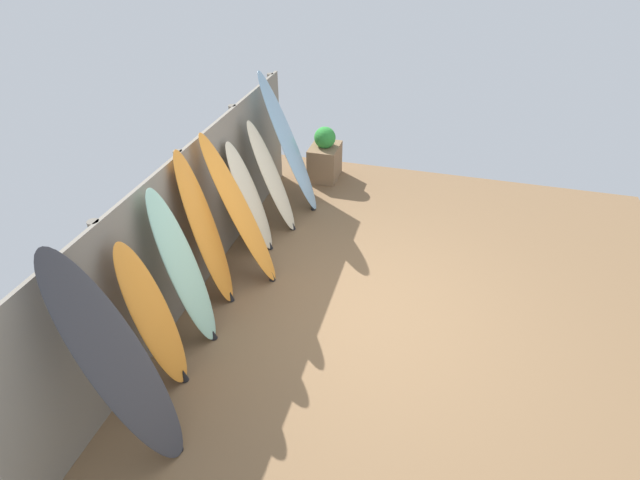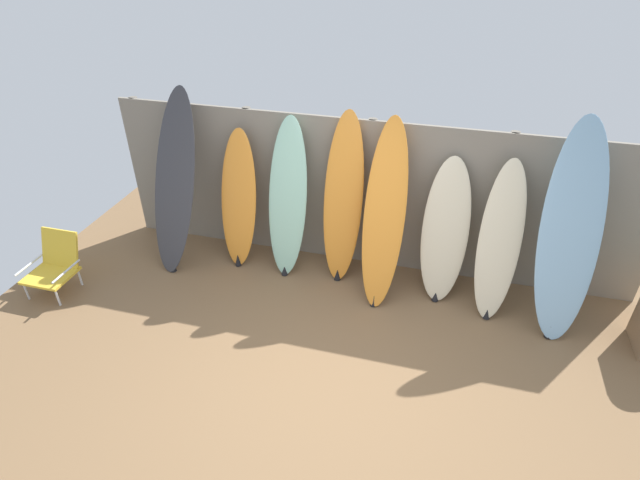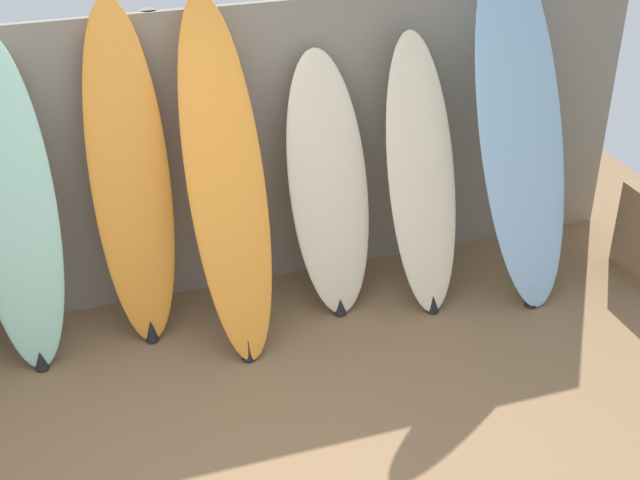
{
  "view_description": "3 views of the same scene",
  "coord_description": "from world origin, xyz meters",
  "px_view_note": "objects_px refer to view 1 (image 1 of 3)",
  "views": [
    {
      "loc": [
        -4.32,
        -0.71,
        4.03
      ],
      "look_at": [
        -0.16,
        0.43,
        1.04
      ],
      "focal_mm": 28.0,
      "sensor_mm": 36.0,
      "label": 1
    },
    {
      "loc": [
        0.79,
        -3.05,
        3.6
      ],
      "look_at": [
        -0.23,
        0.73,
        1.06
      ],
      "focal_mm": 28.0,
      "sensor_mm": 36.0,
      "label": 2
    },
    {
      "loc": [
        -0.62,
        -2.8,
        3.14
      ],
      "look_at": [
        0.49,
        0.55,
        1.09
      ],
      "focal_mm": 50.0,
      "sensor_mm": 36.0,
      "label": 3
    }
  ],
  "objects_px": {
    "surfboard_orange_1": "(154,319)",
    "surfboard_cream_5": "(250,199)",
    "surfboard_orange_3": "(206,233)",
    "surfboard_orange_4": "(241,213)",
    "surfboard_charcoal_0": "(119,364)",
    "surfboard_skyblue_7": "(289,145)",
    "planter_box": "(325,157)",
    "surfboard_seafoam_2": "(184,271)",
    "surfboard_cream_6": "(272,179)"
  },
  "relations": [
    {
      "from": "surfboard_orange_1",
      "to": "surfboard_seafoam_2",
      "type": "distance_m",
      "value": 0.62
    },
    {
      "from": "surfboard_orange_3",
      "to": "surfboard_cream_6",
      "type": "height_order",
      "value": "surfboard_orange_3"
    },
    {
      "from": "surfboard_cream_5",
      "to": "planter_box",
      "type": "height_order",
      "value": "surfboard_cream_5"
    },
    {
      "from": "surfboard_seafoam_2",
      "to": "surfboard_cream_6",
      "type": "relative_size",
      "value": 1.13
    },
    {
      "from": "surfboard_charcoal_0",
      "to": "surfboard_skyblue_7",
      "type": "bearing_deg",
      "value": -0.22
    },
    {
      "from": "surfboard_orange_1",
      "to": "surfboard_cream_5",
      "type": "bearing_deg",
      "value": -0.03
    },
    {
      "from": "surfboard_orange_4",
      "to": "surfboard_skyblue_7",
      "type": "relative_size",
      "value": 0.92
    },
    {
      "from": "surfboard_orange_3",
      "to": "surfboard_orange_4",
      "type": "height_order",
      "value": "surfboard_orange_3"
    },
    {
      "from": "surfboard_orange_1",
      "to": "surfboard_charcoal_0",
      "type": "bearing_deg",
      "value": -167.78
    },
    {
      "from": "surfboard_orange_1",
      "to": "surfboard_orange_3",
      "type": "height_order",
      "value": "surfboard_orange_3"
    },
    {
      "from": "surfboard_orange_3",
      "to": "surfboard_orange_4",
      "type": "relative_size",
      "value": 1.0
    },
    {
      "from": "surfboard_charcoal_0",
      "to": "surfboard_cream_6",
      "type": "distance_m",
      "value": 3.64
    },
    {
      "from": "surfboard_orange_4",
      "to": "surfboard_skyblue_7",
      "type": "bearing_deg",
      "value": -0.58
    },
    {
      "from": "surfboard_orange_3",
      "to": "surfboard_seafoam_2",
      "type": "bearing_deg",
      "value": -174.81
    },
    {
      "from": "surfboard_orange_1",
      "to": "surfboard_cream_5",
      "type": "distance_m",
      "value": 2.38
    },
    {
      "from": "surfboard_charcoal_0",
      "to": "surfboard_orange_4",
      "type": "relative_size",
      "value": 1.06
    },
    {
      "from": "surfboard_seafoam_2",
      "to": "surfboard_orange_4",
      "type": "bearing_deg",
      "value": -7.5
    },
    {
      "from": "surfboard_orange_4",
      "to": "planter_box",
      "type": "height_order",
      "value": "surfboard_orange_4"
    },
    {
      "from": "surfboard_orange_4",
      "to": "surfboard_cream_6",
      "type": "xyz_separation_m",
      "value": [
        1.19,
        0.04,
        -0.15
      ]
    },
    {
      "from": "planter_box",
      "to": "surfboard_cream_6",
      "type": "bearing_deg",
      "value": 169.99
    },
    {
      "from": "surfboard_cream_6",
      "to": "surfboard_seafoam_2",
      "type": "bearing_deg",
      "value": 177.37
    },
    {
      "from": "surfboard_orange_3",
      "to": "surfboard_orange_4",
      "type": "bearing_deg",
      "value": -22.58
    },
    {
      "from": "surfboard_orange_3",
      "to": "surfboard_skyblue_7",
      "type": "bearing_deg",
      "value": -5.56
    },
    {
      "from": "surfboard_cream_5",
      "to": "surfboard_skyblue_7",
      "type": "xyz_separation_m",
      "value": [
        1.15,
        -0.17,
        0.27
      ]
    },
    {
      "from": "surfboard_charcoal_0",
      "to": "surfboard_orange_3",
      "type": "height_order",
      "value": "surfboard_charcoal_0"
    },
    {
      "from": "surfboard_cream_6",
      "to": "planter_box",
      "type": "relative_size",
      "value": 1.77
    },
    {
      "from": "planter_box",
      "to": "surfboard_orange_3",
      "type": "bearing_deg",
      "value": 172.19
    },
    {
      "from": "planter_box",
      "to": "surfboard_orange_1",
      "type": "bearing_deg",
      "value": 174.9
    },
    {
      "from": "surfboard_orange_1",
      "to": "surfboard_seafoam_2",
      "type": "relative_size",
      "value": 0.89
    },
    {
      "from": "surfboard_seafoam_2",
      "to": "surfboard_skyblue_7",
      "type": "relative_size",
      "value": 0.87
    },
    {
      "from": "surfboard_charcoal_0",
      "to": "surfboard_orange_1",
      "type": "xyz_separation_m",
      "value": [
        0.71,
        0.15,
        -0.21
      ]
    },
    {
      "from": "surfboard_seafoam_2",
      "to": "surfboard_orange_3",
      "type": "xyz_separation_m",
      "value": [
        0.63,
        0.06,
        0.04
      ]
    },
    {
      "from": "surfboard_orange_4",
      "to": "planter_box",
      "type": "distance_m",
      "value": 2.97
    },
    {
      "from": "surfboard_orange_3",
      "to": "planter_box",
      "type": "xyz_separation_m",
      "value": [
        3.4,
        -0.47,
        -0.57
      ]
    },
    {
      "from": "surfboard_orange_3",
      "to": "surfboard_cream_5",
      "type": "relative_size",
      "value": 1.25
    },
    {
      "from": "planter_box",
      "to": "surfboard_orange_4",
      "type": "bearing_deg",
      "value": 174.87
    },
    {
      "from": "surfboard_charcoal_0",
      "to": "surfboard_cream_6",
      "type": "relative_size",
      "value": 1.27
    },
    {
      "from": "surfboard_charcoal_0",
      "to": "surfboard_cream_6",
      "type": "height_order",
      "value": "surfboard_charcoal_0"
    },
    {
      "from": "surfboard_charcoal_0",
      "to": "surfboard_seafoam_2",
      "type": "bearing_deg",
      "value": 6.47
    },
    {
      "from": "surfboard_charcoal_0",
      "to": "surfboard_seafoam_2",
      "type": "height_order",
      "value": "surfboard_charcoal_0"
    },
    {
      "from": "surfboard_orange_1",
      "to": "surfboard_skyblue_7",
      "type": "bearing_deg",
      "value": -2.77
    },
    {
      "from": "surfboard_orange_3",
      "to": "planter_box",
      "type": "distance_m",
      "value": 3.48
    },
    {
      "from": "surfboard_orange_1",
      "to": "surfboard_orange_4",
      "type": "height_order",
      "value": "surfboard_orange_4"
    },
    {
      "from": "surfboard_orange_4",
      "to": "surfboard_cream_6",
      "type": "distance_m",
      "value": 1.2
    },
    {
      "from": "surfboard_orange_1",
      "to": "surfboard_orange_3",
      "type": "bearing_deg",
      "value": 2.44
    },
    {
      "from": "surfboard_charcoal_0",
      "to": "surfboard_orange_4",
      "type": "distance_m",
      "value": 2.44
    },
    {
      "from": "surfboard_charcoal_0",
      "to": "planter_box",
      "type": "relative_size",
      "value": 2.25
    },
    {
      "from": "planter_box",
      "to": "surfboard_cream_5",
      "type": "bearing_deg",
      "value": 169.67
    },
    {
      "from": "surfboard_charcoal_0",
      "to": "surfboard_cream_5",
      "type": "distance_m",
      "value": 3.1
    },
    {
      "from": "surfboard_charcoal_0",
      "to": "surfboard_cream_5",
      "type": "xyz_separation_m",
      "value": [
        3.09,
        0.15,
        -0.25
      ]
    }
  ]
}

